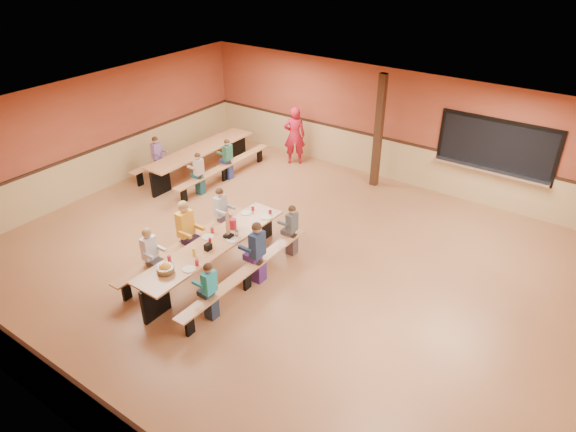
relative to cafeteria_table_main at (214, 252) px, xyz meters
The scene contains 23 objects.
ground 1.55m from the cafeteria_table_main, 50.31° to the left, with size 12.00×12.00×0.00m, color #965D39.
room_envelope 1.47m from the cafeteria_table_main, 50.31° to the left, with size 12.04×10.04×3.02m.
kitchen_pass_through 7.10m from the cafeteria_table_main, 59.86° to the left, with size 2.78×0.28×1.38m.
structural_post 5.65m from the cafeteria_table_main, 82.46° to the left, with size 0.18×0.18×3.00m, color #311D10.
cafeteria_table_main is the anchor object (origin of this frame).
cafeteria_table_second 4.89m from the cafeteria_table_main, 136.45° to the left, with size 1.91×3.70×0.74m.
seated_child_white_left 1.22m from the cafeteria_table_main, 132.73° to the right, with size 0.37×0.30×1.21m, color white, non-canonical shape.
seated_adult_yellow 0.84m from the cafeteria_table_main, behind, with size 0.44×0.36×1.36m, color yellow, non-canonical shape.
seated_child_grey_left 1.40m from the cafeteria_table_main, 126.06° to the left, with size 0.37×0.30×1.21m, color #BABABA, non-canonical shape.
seated_child_teal_right 1.30m from the cafeteria_table_main, 50.50° to the right, with size 0.34×0.28×1.15m, color teal, non-canonical shape.
seated_child_navy_right 0.90m from the cafeteria_table_main, 22.77° to the left, with size 0.41×0.34×1.29m, color #1F2F4F, non-canonical shape.
seated_child_char_right 1.72m from the cafeteria_table_main, 61.30° to the left, with size 0.33×0.27×1.14m, color #444B4E, non-canonical shape.
seated_child_purple_sec 5.04m from the cafeteria_table_main, 150.23° to the left, with size 0.34×0.28×1.16m, color #885F94, non-canonical shape.
seated_child_green_sec 4.47m from the cafeteria_table_main, 127.54° to the left, with size 0.33×0.27×1.13m, color #2D6B4E, non-canonical shape.
seated_child_tan_sec 3.64m from the cafeteria_table_main, 138.34° to the left, with size 0.33×0.27×1.12m, color #C2AA98, non-canonical shape.
standing_woman 5.77m from the cafeteria_table_main, 108.65° to the left, with size 0.62×0.41×1.70m, color #B5142A.
punch_pitcher 0.72m from the cafeteria_table_main, 94.01° to the left, with size 0.16×0.16×0.22m, color #AE1726.
chip_bowl 1.24m from the cafeteria_table_main, 91.94° to the right, with size 0.32×0.32×0.15m, color orange, non-canonical shape.
napkin_dispenser 0.37m from the cafeteria_table_main, 70.15° to the right, with size 0.10×0.14×0.13m, color black.
condiment_mustard 0.61m from the cafeteria_table_main, 88.39° to the right, with size 0.06×0.06×0.17m, color yellow.
condiment_ketchup 0.31m from the cafeteria_table_main, 83.44° to the right, with size 0.06×0.06×0.17m, color #B2140F.
table_paddle 0.50m from the cafeteria_table_main, 73.90° to the left, with size 0.16×0.16×0.56m.
place_settings 0.27m from the cafeteria_table_main, 90.00° to the right, with size 0.65×3.30×0.11m, color beige, non-canonical shape.
Camera 1 is at (5.12, -7.14, 6.19)m, focal length 32.00 mm.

